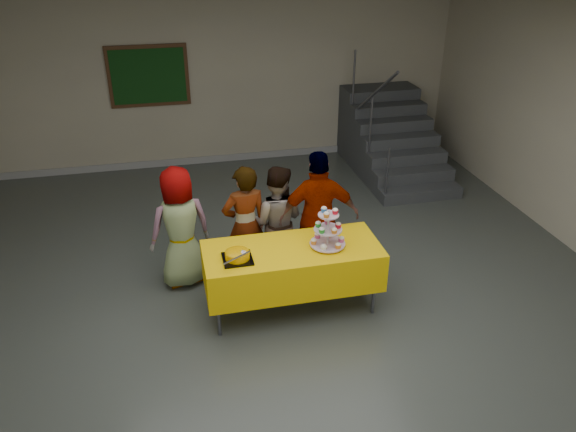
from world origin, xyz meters
name	(u,v)px	position (x,y,z in m)	size (l,w,h in m)	color
room_shell	(291,141)	(0.00, 0.02, 2.13)	(10.00, 10.04, 3.02)	#4C514C
bake_table	(292,265)	(0.12, 0.47, 0.56)	(1.88, 0.78, 0.77)	#595960
cupcake_stand	(328,232)	(0.49, 0.43, 0.94)	(0.38, 0.38, 0.44)	silver
bear_cake	(237,255)	(-0.48, 0.37, 0.83)	(0.32, 0.36, 0.12)	black
schoolchild_a	(180,228)	(-1.01, 1.26, 0.73)	(0.71, 0.46, 1.46)	slate
schoolchild_b	(245,226)	(-0.28, 1.12, 0.74)	(0.54, 0.35, 1.47)	slate
schoolchild_c	(277,221)	(0.11, 1.23, 0.70)	(0.68, 0.53, 1.39)	slate
schoolchild_d	(319,218)	(0.56, 1.01, 0.81)	(0.94, 0.39, 1.61)	slate
staircase	(389,139)	(2.70, 4.13, 0.49)	(1.30, 2.40, 2.04)	#424447
noticeboard	(148,76)	(-1.24, 4.96, 1.60)	(1.30, 0.05, 1.00)	#472B16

